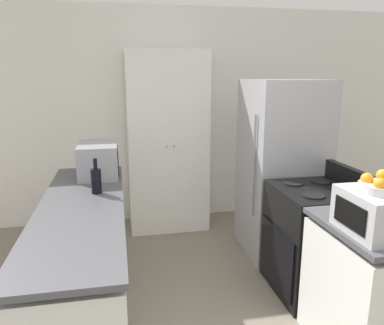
% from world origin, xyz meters
% --- Properties ---
extents(wall_back, '(7.00, 0.06, 2.60)m').
position_xyz_m(wall_back, '(0.00, 3.20, 1.30)').
color(wall_back, white).
rests_on(wall_back, ground_plane).
extents(counter_left, '(0.60, 2.23, 0.91)m').
position_xyz_m(counter_left, '(-0.92, 1.22, 0.44)').
color(counter_left, silver).
rests_on(counter_left, ground_plane).
extents(counter_right, '(0.60, 0.76, 0.91)m').
position_xyz_m(counter_right, '(0.92, 0.48, 0.44)').
color(counter_right, silver).
rests_on(counter_right, ground_plane).
extents(pantry_cabinet, '(0.91, 0.57, 2.08)m').
position_xyz_m(pantry_cabinet, '(-0.07, 2.88, 1.04)').
color(pantry_cabinet, white).
rests_on(pantry_cabinet, ground_plane).
extents(stove, '(0.66, 0.71, 1.07)m').
position_xyz_m(stove, '(0.94, 1.23, 0.46)').
color(stove, black).
rests_on(stove, ground_plane).
extents(refrigerator, '(0.75, 0.76, 1.76)m').
position_xyz_m(refrigerator, '(0.98, 2.00, 0.88)').
color(refrigerator, '#A3A3A8').
rests_on(refrigerator, ground_plane).
extents(microwave, '(0.35, 0.53, 0.30)m').
position_xyz_m(microwave, '(-0.82, 2.01, 1.05)').
color(microwave, '#939399').
rests_on(microwave, counter_left).
extents(wine_bottle, '(0.08, 0.08, 0.28)m').
position_xyz_m(wine_bottle, '(-0.82, 1.47, 1.01)').
color(wine_bottle, black).
rests_on(wine_bottle, counter_left).
extents(toaster_oven, '(0.34, 0.41, 0.25)m').
position_xyz_m(toaster_oven, '(0.81, 0.37, 1.03)').
color(toaster_oven, '#B2B2B7').
rests_on(toaster_oven, counter_right).
extents(fruit_bowl, '(0.25, 0.25, 0.13)m').
position_xyz_m(fruit_bowl, '(0.82, 0.37, 1.20)').
color(fruit_bowl, silver).
rests_on(fruit_bowl, toaster_oven).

